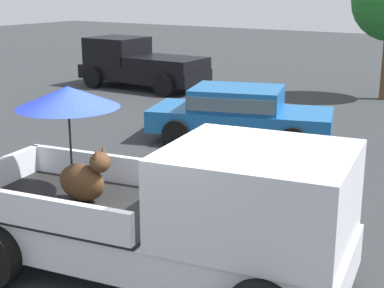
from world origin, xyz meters
TOP-DOWN VIEW (x-y plane):
  - ground_plane at (0.00, 0.00)m, footprint 80.00×80.00m
  - pickup_truck_main at (0.41, 0.07)m, footprint 5.28×2.90m
  - pickup_truck_red at (-9.03, 11.33)m, footprint 4.81×2.17m
  - parked_sedan_near at (-2.29, 6.59)m, footprint 4.63×2.98m

SIDE VIEW (x-z plane):
  - ground_plane at x=0.00m, z-range 0.00..0.00m
  - parked_sedan_near at x=-2.29m, z-range 0.08..1.41m
  - pickup_truck_red at x=-9.03m, z-range -0.03..1.77m
  - pickup_truck_main at x=0.41m, z-range -0.22..2.20m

